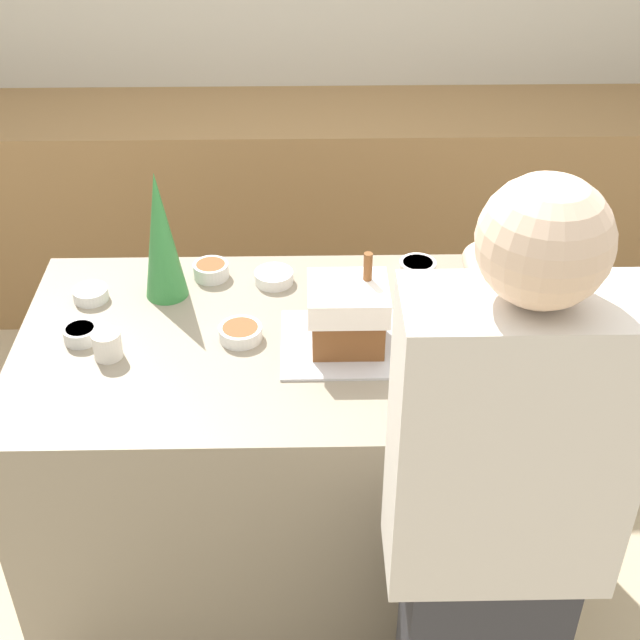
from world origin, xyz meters
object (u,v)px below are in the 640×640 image
at_px(candy_bowl_far_left, 518,305).
at_px(candy_bowl_far_right, 91,294).
at_px(candy_bowl_behind_tray, 240,332).
at_px(candy_bowl_center_rear, 274,277).
at_px(cookbook, 464,314).
at_px(gingerbread_house, 348,313).
at_px(candy_bowl_front_corner, 81,332).
at_px(candy_bowl_near_tray_right, 211,270).
at_px(candy_bowl_beside_tree, 418,266).
at_px(decorative_tree, 161,236).
at_px(baking_tray, 347,343).
at_px(person, 494,541).
at_px(mug, 107,345).

distance_m(candy_bowl_far_left, candy_bowl_far_right, 1.27).
height_order(candy_bowl_behind_tray, candy_bowl_center_rear, candy_bowl_behind_tray).
xyz_separation_m(candy_bowl_far_left, cookbook, (-0.16, -0.02, -0.01)).
relative_size(gingerbread_house, candy_bowl_front_corner, 2.76).
height_order(candy_bowl_near_tray_right, candy_bowl_beside_tree, candy_bowl_near_tray_right).
relative_size(decorative_tree, candy_bowl_far_left, 3.38).
bearing_deg(baking_tray, candy_bowl_behind_tray, 173.05).
bearing_deg(candy_bowl_center_rear, person, -64.27).
xyz_separation_m(mug, person, (0.94, -0.66, -0.05)).
height_order(cookbook, person, person).
relative_size(gingerbread_house, candy_bowl_far_left, 2.23).
height_order(decorative_tree, candy_bowl_beside_tree, decorative_tree).
xyz_separation_m(decorative_tree, candy_bowl_far_left, (1.04, -0.11, -0.18)).
relative_size(decorative_tree, candy_bowl_far_right, 3.87).
xyz_separation_m(gingerbread_house, candy_bowl_behind_tray, (-0.30, 0.04, -0.08)).
bearing_deg(mug, candy_bowl_beside_tree, 25.16).
height_order(candy_bowl_far_right, person, person).
bearing_deg(candy_bowl_far_right, candy_bowl_far_left, -4.01).
bearing_deg(candy_bowl_center_rear, mug, -140.35).
distance_m(candy_bowl_near_tray_right, candy_bowl_behind_tray, 0.34).
xyz_separation_m(candy_bowl_near_tray_right, candy_bowl_far_left, (0.91, -0.21, -0.00)).
xyz_separation_m(gingerbread_house, candy_bowl_center_rear, (-0.21, 0.33, -0.09)).
height_order(candy_bowl_beside_tree, candy_bowl_center_rear, same).
height_order(candy_bowl_far_left, cookbook, candy_bowl_far_left).
distance_m(candy_bowl_front_corner, candy_bowl_center_rear, 0.60).
distance_m(baking_tray, cookbook, 0.37).
height_order(baking_tray, candy_bowl_far_right, candy_bowl_far_right).
relative_size(baking_tray, gingerbread_house, 1.39).
bearing_deg(cookbook, candy_bowl_far_left, 8.42).
bearing_deg(baking_tray, decorative_tree, 153.31).
bearing_deg(candy_bowl_front_corner, candy_bowl_far_right, 93.55).
bearing_deg(candy_bowl_far_left, person, -104.53).
distance_m(baking_tray, candy_bowl_center_rear, 0.39).
distance_m(candy_bowl_far_left, candy_bowl_front_corner, 1.26).
xyz_separation_m(gingerbread_house, candy_bowl_near_tray_right, (-0.41, 0.36, -0.08)).
bearing_deg(candy_bowl_far_left, decorative_tree, 173.79).
distance_m(candy_bowl_far_left, candy_bowl_behind_tray, 0.81).
distance_m(gingerbread_house, candy_bowl_center_rear, 0.40).
bearing_deg(baking_tray, candy_bowl_far_right, 162.21).
height_order(candy_bowl_far_right, cookbook, candy_bowl_far_right).
bearing_deg(candy_bowl_beside_tree, candy_bowl_center_rear, -173.44).
xyz_separation_m(candy_bowl_behind_tray, person, (0.58, -0.74, -0.03)).
relative_size(candy_bowl_far_left, cookbook, 0.71).
relative_size(gingerbread_house, candy_bowl_far_right, 2.55).
height_order(candy_bowl_front_corner, candy_bowl_center_rear, candy_bowl_front_corner).
relative_size(decorative_tree, candy_bowl_behind_tray, 3.29).
height_order(candy_bowl_near_tray_right, candy_bowl_front_corner, candy_bowl_near_tray_right).
distance_m(candy_bowl_near_tray_right, candy_bowl_beside_tree, 0.64).
xyz_separation_m(candy_bowl_center_rear, mug, (-0.44, -0.37, 0.02)).
relative_size(candy_bowl_front_corner, mug, 1.23).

